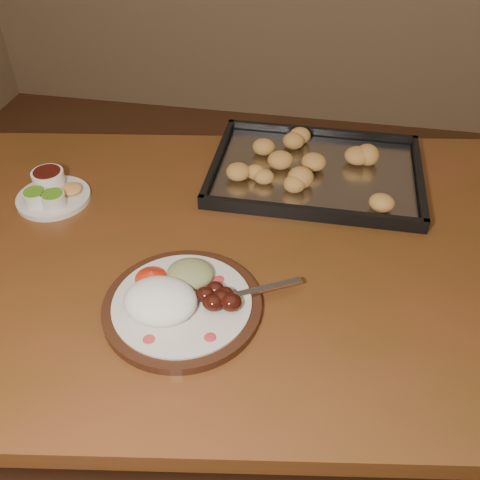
# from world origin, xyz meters

# --- Properties ---
(ground) EXTENTS (4.00, 4.00, 0.00)m
(ground) POSITION_xyz_m (0.00, 0.00, 0.00)
(ground) COLOR #522D1C
(ground) RESTS_ON ground
(dining_table) EXTENTS (1.62, 1.12, 0.75)m
(dining_table) POSITION_xyz_m (-0.29, -0.03, 0.65)
(dining_table) COLOR brown
(dining_table) RESTS_ON ground
(dinner_plate) EXTENTS (0.35, 0.28, 0.07)m
(dinner_plate) POSITION_xyz_m (-0.30, -0.21, 0.77)
(dinner_plate) COLOR #32190E
(dinner_plate) RESTS_ON dining_table
(condiment_saucer) EXTENTS (0.16, 0.16, 0.06)m
(condiment_saucer) POSITION_xyz_m (-0.67, 0.06, 0.77)
(condiment_saucer) COLOR silver
(condiment_saucer) RESTS_ON dining_table
(baking_tray) EXTENTS (0.49, 0.36, 0.05)m
(baking_tray) POSITION_xyz_m (-0.10, 0.27, 0.77)
(baking_tray) COLOR black
(baking_tray) RESTS_ON dining_table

